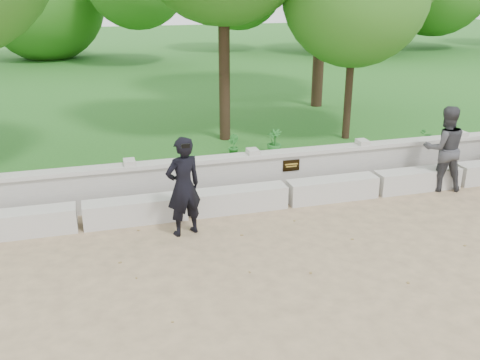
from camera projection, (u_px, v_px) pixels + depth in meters
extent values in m
plane|color=tan|center=(326.00, 246.00, 9.08)|extent=(80.00, 80.00, 0.00)
cube|color=#21581D|center=(181.00, 89.00, 21.65)|extent=(40.00, 22.00, 0.25)
cube|color=beige|center=(21.00, 223.00, 9.42)|extent=(1.90, 0.45, 0.45)
cube|color=beige|center=(136.00, 211.00, 9.94)|extent=(1.90, 0.45, 0.45)
cube|color=beige|center=(239.00, 199.00, 10.45)|extent=(1.90, 0.45, 0.45)
cube|color=beige|center=(332.00, 189.00, 10.97)|extent=(1.90, 0.45, 0.45)
cube|color=beige|center=(417.00, 180.00, 11.49)|extent=(1.90, 0.45, 0.45)
cube|color=#B8B5AD|center=(275.00, 174.00, 11.28)|extent=(12.50, 0.25, 0.82)
cube|color=beige|center=(276.00, 154.00, 11.12)|extent=(12.50, 0.35, 0.08)
cube|color=black|center=(291.00, 165.00, 11.16)|extent=(0.36, 0.02, 0.24)
imported|color=black|center=(183.00, 187.00, 9.24)|extent=(0.75, 0.60, 1.79)
cube|color=black|center=(186.00, 146.00, 8.62)|extent=(0.14, 0.06, 0.07)
imported|color=#38383D|center=(444.00, 148.00, 11.28)|extent=(1.04, 0.90, 1.83)
cylinder|color=#382619|center=(224.00, 58.00, 13.63)|extent=(0.29, 0.29, 4.26)
cylinder|color=#382619|center=(349.00, 83.00, 13.95)|extent=(0.20, 0.20, 2.99)
cylinder|color=#382619|center=(320.00, 21.00, 17.25)|extent=(0.37, 0.37, 5.53)
imported|color=#256F27|center=(197.00, 166.00, 11.47)|extent=(0.33, 0.32, 0.52)
imported|color=#256F27|center=(233.00, 146.00, 12.78)|extent=(0.28, 0.33, 0.56)
imported|color=#256F27|center=(430.00, 143.00, 12.95)|extent=(0.70, 0.68, 0.60)
imported|color=#256F27|center=(274.00, 142.00, 13.00)|extent=(0.46, 0.47, 0.63)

